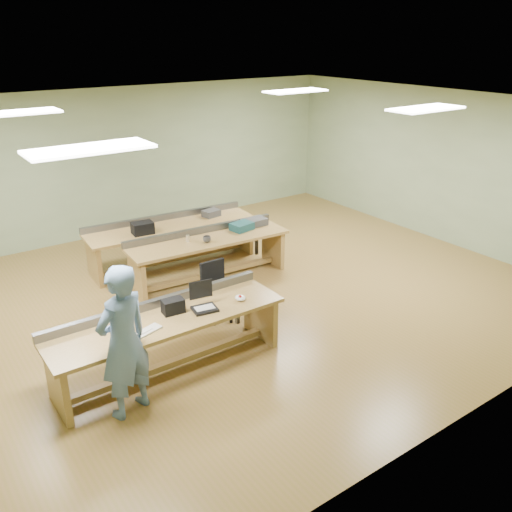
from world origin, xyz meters
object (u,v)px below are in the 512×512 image
camera_bag (173,306)px  drinks_can (188,238)px  laptop_base (205,309)px  workbench_back (172,235)px  person (123,342)px  parts_bin_grey (254,222)px  workbench_mid (208,249)px  task_chair (218,298)px  mug (207,239)px  parts_bin_teal (242,226)px  workbench_front (168,331)px

camera_bag → drinks_can: camera_bag is taller
laptop_base → drinks_can: drinks_can is taller
workbench_back → person: person is taller
parts_bin_grey → workbench_mid: bearing=-174.8°
task_chair → mug: 1.33m
laptop_base → drinks_can: (0.99, 2.25, 0.04)m
camera_bag → mug: 2.45m
camera_bag → drinks_can: bearing=63.0°
person → drinks_can: (2.22, 2.62, -0.10)m
parts_bin_teal → drinks_can: size_ratio=3.30×
laptop_base → camera_bag: size_ratio=1.13×
camera_bag → parts_bin_grey: camera_bag is taller
workbench_back → parts_bin_grey: 1.53m
person → workbench_front: bearing=-165.2°
person → parts_bin_teal: (3.28, 2.58, -0.09)m
task_chair → drinks_can: task_chair is taller
drinks_can → mug: bearing=-40.9°
workbench_back → workbench_front: bearing=-113.3°
workbench_front → camera_bag: bearing=25.7°
laptop_base → parts_bin_grey: size_ratio=0.67×
task_chair → workbench_back: bearing=81.5°
workbench_back → person: size_ratio=1.75×
parts_bin_teal → camera_bag: bearing=-139.8°
parts_bin_teal → parts_bin_grey: parts_bin_teal is taller
workbench_front → drinks_can: 2.60m
workbench_front → laptop_base: workbench_front is taller
camera_bag → workbench_mid: bearing=55.8°
person → drinks_can: size_ratio=16.07×
parts_bin_grey → parts_bin_teal: bearing=-166.6°
task_chair → mug: task_chair is taller
camera_bag → task_chair: 1.41m
workbench_back → task_chair: bearing=-95.5°
workbench_front → parts_bin_teal: parts_bin_teal is taller
workbench_front → drinks_can: (1.46, 2.13, 0.25)m
camera_bag → parts_bin_teal: size_ratio=0.72×
laptop_base → workbench_back: bearing=80.0°
camera_bag → parts_bin_teal: bearing=46.1°
task_chair → drinks_can: size_ratio=7.76×
laptop_base → camera_bag: (-0.35, 0.17, 0.07)m
parts_bin_teal → parts_bin_grey: bearing=13.4°
parts_bin_teal → mug: (-0.82, -0.17, -0.01)m
parts_bin_grey → mug: bearing=-167.9°
workbench_back → drinks_can: size_ratio=28.09×
workbench_front → task_chair: size_ratio=3.43×
workbench_mid → person: person is taller
parts_bin_grey → drinks_can: size_ratio=4.02×
parts_bin_grey → camera_bag: bearing=-142.2°
person → drinks_can: person is taller
task_chair → parts_bin_grey: bearing=42.0°
task_chair → parts_bin_teal: bearing=46.4°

